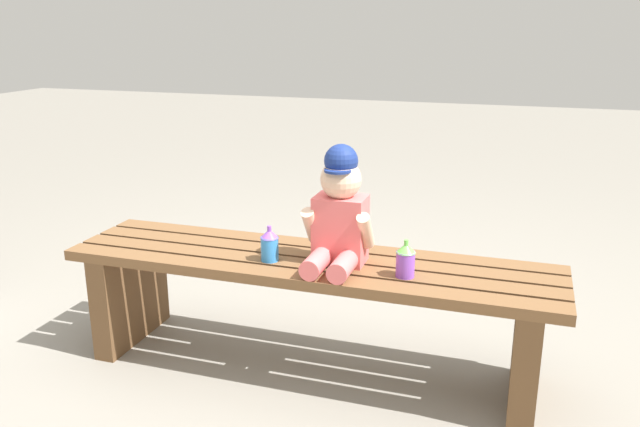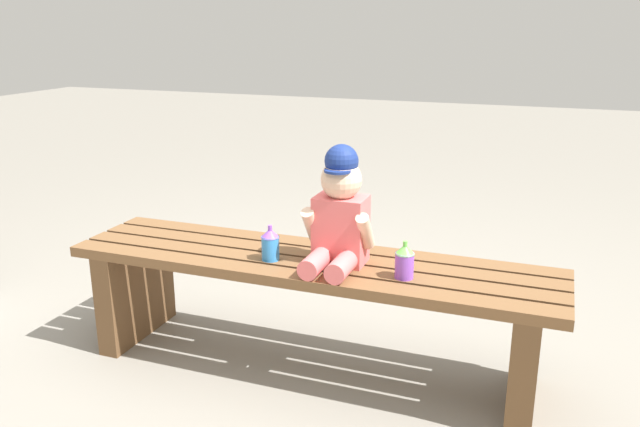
{
  "view_description": "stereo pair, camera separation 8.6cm",
  "coord_description": "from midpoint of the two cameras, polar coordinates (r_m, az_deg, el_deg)",
  "views": [
    {
      "loc": [
        0.68,
        -1.97,
        1.21
      ],
      "look_at": [
        0.06,
        -0.05,
        0.6
      ],
      "focal_mm": 36.23,
      "sensor_mm": 36.0,
      "label": 1
    },
    {
      "loc": [
        0.76,
        -1.95,
        1.21
      ],
      "look_at": [
        0.06,
        -0.05,
        0.6
      ],
      "focal_mm": 36.23,
      "sensor_mm": 36.0,
      "label": 2
    }
  ],
  "objects": [
    {
      "name": "ground_plane",
      "position": [
        2.41,
        -1.97,
        -13.36
      ],
      "size": [
        16.0,
        16.0,
        0.0
      ],
      "primitive_type": "plane",
      "color": "gray"
    },
    {
      "name": "sippy_cup_right",
      "position": [
        2.07,
        6.38,
        -4.07
      ],
      "size": [
        0.06,
        0.06,
        0.12
      ],
      "color": "#8C4CCC",
      "rests_on": "park_bench"
    },
    {
      "name": "sippy_cup_left",
      "position": [
        2.2,
        -5.59,
        -2.74
      ],
      "size": [
        0.06,
        0.06,
        0.12
      ],
      "color": "#338CE5",
      "rests_on": "park_bench"
    },
    {
      "name": "child_figure",
      "position": [
        2.13,
        0.54,
        0.02
      ],
      "size": [
        0.23,
        0.27,
        0.4
      ],
      "color": "#E56666",
      "rests_on": "park_bench"
    },
    {
      "name": "park_bench",
      "position": [
        2.28,
        -2.04,
        -7.01
      ],
      "size": [
        1.71,
        0.4,
        0.42
      ],
      "color": "brown",
      "rests_on": "ground_plane"
    }
  ]
}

